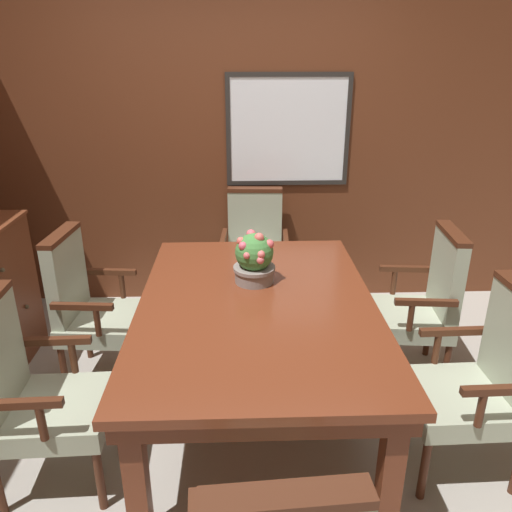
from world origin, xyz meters
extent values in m
plane|color=#A39E93|center=(0.00, 0.00, 0.00)|extent=(14.00, 14.00, 0.00)
cube|color=#5B2D19|center=(0.00, 1.67, 1.23)|extent=(7.20, 0.06, 2.45)
cube|color=white|center=(0.45, 1.63, 1.41)|extent=(0.89, 0.01, 0.78)
cube|color=#282623|center=(0.45, 1.63, 1.82)|extent=(0.96, 0.02, 0.04)
cube|color=#282623|center=(0.45, 1.63, 1.01)|extent=(0.96, 0.02, 0.04)
cube|color=#282623|center=(-0.01, 1.63, 1.41)|extent=(0.04, 0.02, 0.78)
cube|color=#282623|center=(0.91, 1.63, 1.41)|extent=(0.03, 0.02, 0.78)
cube|color=maroon|center=(-0.37, -0.73, 0.35)|extent=(0.09, 0.09, 0.70)
cube|color=maroon|center=(0.67, -0.73, 0.35)|extent=(0.09, 0.09, 0.70)
cube|color=maroon|center=(-0.37, 0.89, 0.35)|extent=(0.09, 0.09, 0.70)
cube|color=maroon|center=(0.67, 0.89, 0.35)|extent=(0.09, 0.09, 0.70)
cube|color=maroon|center=(0.15, 0.08, 0.65)|extent=(1.19, 1.77, 0.09)
cube|color=maroon|center=(0.15, 0.08, 0.72)|extent=(1.25, 1.83, 0.04)
cube|color=#472314|center=(0.16, -1.39, 0.97)|extent=(0.43, 0.11, 0.03)
cylinder|color=#472314|center=(-0.57, 0.28, 0.17)|extent=(0.04, 0.04, 0.34)
cylinder|color=#472314|center=(-0.54, 0.69, 0.17)|extent=(0.04, 0.04, 0.34)
cylinder|color=#472314|center=(-1.02, 0.32, 0.17)|extent=(0.04, 0.04, 0.34)
cylinder|color=#472314|center=(-0.99, 0.72, 0.17)|extent=(0.04, 0.04, 0.34)
cube|color=#9EA88E|center=(-0.78, 0.50, 0.39)|extent=(0.55, 0.51, 0.11)
cube|color=#9EA88E|center=(-1.00, 0.52, 0.70)|extent=(0.11, 0.43, 0.51)
cube|color=#472314|center=(-1.00, 0.52, 0.97)|extent=(0.12, 0.43, 0.03)
cylinder|color=#472314|center=(-0.76, 0.26, 0.54)|extent=(0.04, 0.04, 0.19)
cube|color=#472314|center=(-0.84, 0.26, 0.63)|extent=(0.36, 0.06, 0.04)
cylinder|color=#472314|center=(-0.72, 0.74, 0.54)|extent=(0.04, 0.04, 0.19)
cube|color=#472314|center=(-0.80, 0.75, 0.63)|extent=(0.36, 0.06, 0.04)
cylinder|color=#472314|center=(0.89, -0.13, 0.17)|extent=(0.04, 0.04, 0.34)
cylinder|color=#472314|center=(0.90, -0.53, 0.17)|extent=(0.04, 0.04, 0.34)
cylinder|color=#472314|center=(1.35, -0.12, 0.17)|extent=(0.04, 0.04, 0.34)
cube|color=#9EA88E|center=(1.13, -0.33, 0.39)|extent=(0.52, 0.48, 0.11)
cylinder|color=#472314|center=(1.08, -0.08, 0.54)|extent=(0.04, 0.04, 0.19)
cube|color=#472314|center=(1.16, -0.08, 0.63)|extent=(0.36, 0.04, 0.04)
cylinder|color=#472314|center=(1.09, -0.57, 0.54)|extent=(0.04, 0.04, 0.19)
cube|color=#472314|center=(1.17, -0.57, 0.63)|extent=(0.36, 0.04, 0.04)
cylinder|color=#472314|center=(0.91, 0.71, 0.17)|extent=(0.04, 0.04, 0.34)
cylinder|color=#472314|center=(0.87, 0.30, 0.17)|extent=(0.04, 0.04, 0.34)
cylinder|color=#472314|center=(1.36, 0.67, 0.17)|extent=(0.04, 0.04, 0.34)
cylinder|color=#472314|center=(1.32, 0.26, 0.17)|extent=(0.04, 0.04, 0.34)
cube|color=#9EA88E|center=(1.11, 0.49, 0.39)|extent=(0.55, 0.51, 0.11)
cube|color=#9EA88E|center=(1.33, 0.47, 0.70)|extent=(0.12, 0.43, 0.51)
cube|color=#472314|center=(1.33, 0.47, 0.97)|extent=(0.13, 0.43, 0.03)
cylinder|color=#472314|center=(1.10, 0.73, 0.54)|extent=(0.04, 0.04, 0.19)
cube|color=#472314|center=(1.17, 0.72, 0.63)|extent=(0.36, 0.07, 0.04)
cylinder|color=#472314|center=(1.05, 0.25, 0.54)|extent=(0.04, 0.04, 0.19)
cube|color=#472314|center=(1.13, 0.24, 0.63)|extent=(0.36, 0.07, 0.04)
cylinder|color=#472314|center=(-0.59, -0.54, 0.17)|extent=(0.04, 0.04, 0.34)
cylinder|color=#472314|center=(-0.60, -0.13, 0.17)|extent=(0.04, 0.04, 0.34)
cylinder|color=#472314|center=(-1.06, -0.15, 0.17)|extent=(0.04, 0.04, 0.34)
cube|color=#9EA88E|center=(-0.82, -0.34, 0.39)|extent=(0.53, 0.48, 0.11)
cylinder|color=#472314|center=(-0.78, -0.58, 0.54)|extent=(0.04, 0.04, 0.19)
cube|color=#472314|center=(-0.85, -0.59, 0.63)|extent=(0.36, 0.05, 0.04)
cylinder|color=#472314|center=(-0.79, -0.10, 0.54)|extent=(0.04, 0.04, 0.19)
cube|color=#472314|center=(-0.87, -0.10, 0.63)|extent=(0.36, 0.05, 0.04)
cylinder|color=#472314|center=(-0.04, 1.11, 0.17)|extent=(0.04, 0.04, 0.34)
cylinder|color=#472314|center=(0.37, 1.08, 0.17)|extent=(0.04, 0.04, 0.34)
cylinder|color=#472314|center=(-0.02, 1.56, 0.17)|extent=(0.04, 0.04, 0.34)
cylinder|color=#472314|center=(0.39, 1.54, 0.17)|extent=(0.04, 0.04, 0.34)
cube|color=#9EA88E|center=(0.18, 1.32, 0.39)|extent=(0.49, 0.54, 0.11)
cube|color=#9EA88E|center=(0.19, 1.54, 0.70)|extent=(0.43, 0.10, 0.51)
cube|color=#472314|center=(0.19, 1.54, 0.97)|extent=(0.43, 0.11, 0.03)
cylinder|color=#472314|center=(-0.07, 1.30, 0.54)|extent=(0.04, 0.04, 0.19)
cube|color=#472314|center=(-0.06, 1.37, 0.63)|extent=(0.05, 0.36, 0.04)
cylinder|color=#472314|center=(0.42, 1.27, 0.54)|extent=(0.04, 0.04, 0.19)
cube|color=#472314|center=(0.42, 1.35, 0.63)|extent=(0.05, 0.36, 0.04)
cylinder|color=gray|center=(0.14, 0.33, 0.79)|extent=(0.22, 0.22, 0.09)
cylinder|color=gray|center=(0.14, 0.33, 0.83)|extent=(0.24, 0.24, 0.02)
sphere|color=#427F3D|center=(0.14, 0.33, 0.93)|extent=(0.22, 0.22, 0.22)
sphere|color=#DC6257|center=(0.07, 0.32, 1.00)|extent=(0.05, 0.05, 0.05)
sphere|color=#D8566A|center=(0.08, 0.27, 0.98)|extent=(0.05, 0.05, 0.05)
sphere|color=#D75E61|center=(0.10, 0.24, 0.94)|extent=(0.04, 0.04, 0.04)
sphere|color=#D96A68|center=(0.06, 0.39, 0.94)|extent=(0.04, 0.04, 0.04)
sphere|color=#DA555A|center=(0.22, 0.30, 0.98)|extent=(0.05, 0.05, 0.05)
sphere|color=#E75A68|center=(0.13, 0.37, 1.02)|extent=(0.05, 0.05, 0.05)
sphere|color=#DE676D|center=(0.17, 0.23, 0.92)|extent=(0.04, 0.04, 0.04)
sphere|color=#D46058|center=(0.17, 0.30, 1.02)|extent=(0.06, 0.06, 0.06)
sphere|color=#DB6362|center=(0.18, 0.23, 0.95)|extent=(0.04, 0.04, 0.04)
sphere|color=#4C422D|center=(-1.38, 0.54, 0.75)|extent=(0.03, 0.03, 0.03)
sphere|color=#4C422D|center=(-1.38, 0.75, 0.38)|extent=(0.03, 0.03, 0.03)
camera|label=1|loc=(0.06, -2.28, 1.96)|focal=35.00mm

